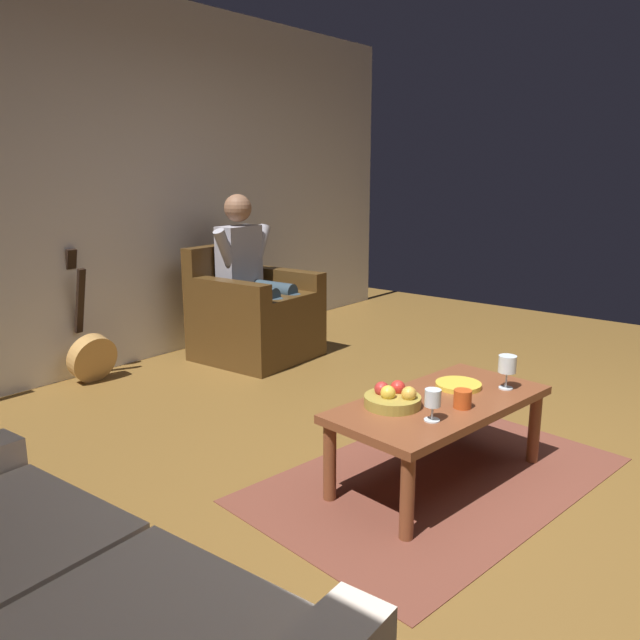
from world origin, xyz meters
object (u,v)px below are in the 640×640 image
Objects in this scene: guitar at (91,353)px; fruit_bowl at (393,398)px; person_seated at (252,271)px; decorative_dish at (458,385)px; candle_jar at (463,399)px; wine_glass_near at (507,366)px; armchair at (254,317)px; wine_glass_far at (433,400)px; coffee_table at (440,411)px.

fruit_bowl is (-0.02, 2.52, 0.24)m from guitar.
decorative_dish is at bearing 68.58° from person_seated.
guitar reaches higher than candle_jar.
wine_glass_near is (-0.58, 2.82, 0.32)m from guitar.
armchair is 2.29m from decorative_dish.
candle_jar is at bearing 30.83° from decorative_dish.
wine_glass_near is at bearing 124.68° from decorative_dish.
decorative_dish is at bearing -55.32° from wine_glass_near.
person_seated is at bearing 158.53° from guitar.
armchair is at bearing -108.36° from decorative_dish.
wine_glass_far is (0.60, -0.08, -0.02)m from wine_glass_near.
wine_glass_near is 0.64m from fruit_bowl.
wine_glass_near reaches higher than wine_glass_far.
armchair is 3.39× the size of fruit_bowl.
wine_glass_far is (0.25, 0.10, 0.15)m from coffee_table.
guitar is 2.79m from candle_jar.
candle_jar is (-0.18, 0.26, 0.00)m from fruit_bowl.
armchair is at bearing -112.60° from candle_jar.
person_seated reaches higher than decorative_dish.
candle_jar reaches higher than coffee_table.
wine_glass_near is 0.39m from candle_jar.
decorative_dish is at bearing -166.08° from wine_glass_far.
fruit_bowl is at bearing -31.78° from coffee_table.
coffee_table is at bearing 63.73° from armchair.
wine_glass_near is 0.61m from wine_glass_far.
wine_glass_near is at bearing 72.95° from armchair.
wine_glass_near is (-0.35, 0.17, 0.17)m from coffee_table.
candle_jar is at bearing 94.15° from guitar.
armchair is 6.22× the size of wine_glass_far.
armchair is at bearing -113.17° from coffee_table.
armchair is at bearing 90.00° from person_seated.
person_seated reaches higher than guitar.
armchair is 0.75× the size of coffee_table.
decorative_dish is 0.29m from candle_jar.
wine_glass_far is 0.24m from fruit_bowl.
wine_glass_far is 0.54× the size of fruit_bowl.
armchair is 0.69× the size of person_seated.
wine_glass_far is 0.63× the size of decorative_dish.
wine_glass_far reaches higher than decorative_dish.
guitar is 2.76m from wine_glass_far.
person_seated is at bearing -103.94° from wine_glass_near.
decorative_dish is (-0.43, 0.11, -0.03)m from fruit_bowl.
armchair reaches higher than wine_glass_near.
wine_glass_far is at bearing 59.41° from armchair.
guitar reaches higher than fruit_bowl.
person_seated is at bearing -113.14° from coffee_table.
coffee_table is 14.09× the size of candle_jar.
coffee_table is at bearing 148.22° from fruit_bowl.
person_seated is 7.58× the size of wine_glass_near.
fruit_bowl is 0.44m from decorative_dish.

